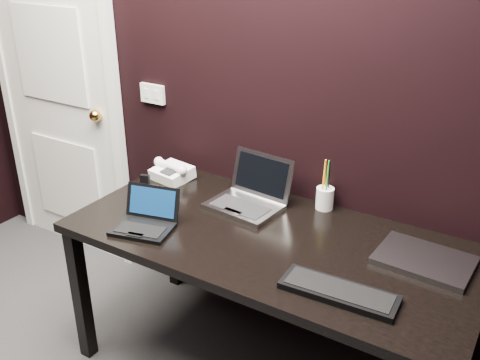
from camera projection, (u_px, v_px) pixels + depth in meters
The scene contains 11 objects.
wall_back at pixel (257, 74), 2.44m from camera, with size 4.00×4.00×0.00m, color black.
door at pixel (57, 89), 3.17m from camera, with size 0.99×0.10×2.14m.
wall_switch at pixel (153, 94), 2.80m from camera, with size 0.15×0.02×0.10m.
desk at pixel (269, 252), 2.25m from camera, with size 1.70×0.80×0.74m.
netbook at pixel (145, 221), 2.27m from camera, with size 0.29×0.27×0.16m.
silver_laptop at pixel (249, 198), 2.45m from camera, with size 0.34×0.32×0.22m.
ext_keyboard at pixel (339, 292), 1.85m from camera, with size 0.42×0.16×0.03m.
closed_laptop at pixel (424, 260), 2.03m from camera, with size 0.36×0.27×0.02m.
desk_phone at pixel (172, 172), 2.72m from camera, with size 0.23×0.19×0.11m.
mobile_phone at pixel (145, 186), 2.58m from camera, with size 0.06×0.06×0.09m.
pen_cup at pixel (325, 197), 2.42m from camera, with size 0.10×0.10×0.24m.
Camera 1 is at (1.20, -0.29, 1.88)m, focal length 40.00 mm.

